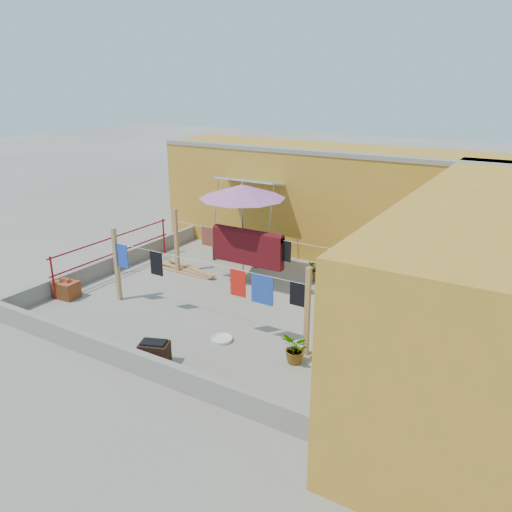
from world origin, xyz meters
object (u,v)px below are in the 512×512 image
Objects in this scene: patio_umbrella at (242,192)px; brick_stack at (66,289)px; outdoor_table at (240,238)px; water_jug_b at (406,310)px; green_hose at (354,296)px; white_basin at (222,339)px; plant_back_a at (321,269)px; water_jug_a at (329,306)px; brazier at (155,353)px.

patio_umbrella reaches higher than brick_stack.
water_jug_b is at bearing -12.86° from outdoor_table.
green_hose is at bearing -11.90° from outdoor_table.
brick_stack is at bearing -177.77° from white_basin.
patio_umbrella is 4.61× the size of brick_stack.
outdoor_table is 2.32× the size of plant_back_a.
water_jug_a is 1.88m from plant_back_a.
brick_stack is 1.73× the size of water_jug_a.
plant_back_a reaches higher than water_jug_a.
water_jug_b reaches higher than green_hose.
water_jug_b is (7.40, 3.27, -0.07)m from brick_stack.
patio_umbrella is 5.91× the size of green_hose.
water_jug_a is at bearing 60.90° from white_basin.
white_basin reaches higher than green_hose.
white_basin is 1.35× the size of water_jug_b.
white_basin is at bearing -114.02° from green_hose.
brazier is 0.88× the size of plant_back_a.
brazier is at bearing -78.94° from patio_umbrella.
brazier is 4.22m from water_jug_a.
outdoor_table is at bearing 118.46° from white_basin.
brazier reaches higher than water_jug_b.
brazier is at bearing -99.95° from plant_back_a.
outdoor_table is 3.77× the size of white_basin.
patio_umbrella is at bearing 46.12° from brick_stack.
water_jug_a is 0.48× the size of plant_back_a.
brazier is at bearing -17.13° from brick_stack.
green_hose is (2.97, 0.44, -2.35)m from patio_umbrella.
brick_stack is 0.83× the size of plant_back_a.
white_basin is at bearing 68.31° from brazier.
outdoor_table is 2.75m from plant_back_a.
water_jug_a is at bearing 63.52° from brazier.
patio_umbrella is 7.97× the size of water_jug_a.
plant_back_a is (1.81, 0.98, -2.03)m from patio_umbrella.
outdoor_table reaches higher than white_basin.
patio_umbrella is at bearing 101.06° from brazier.
green_hose is at bearing 66.64° from brazier.
brazier is 1.51m from white_basin.
brazier is 1.82× the size of water_jug_a.
brazier is at bearing -113.36° from green_hose.
water_jug_a is at bearing -59.97° from plant_back_a.
patio_umbrella is 4.99m from brazier.
patio_umbrella is 3.60m from water_jug_a.
outdoor_table is 2.78× the size of brick_stack.
plant_back_a is at bearing 159.99° from water_jug_b.
white_basin is 0.95× the size of green_hose.
outdoor_table is 3.56× the size of green_hose.
water_jug_a is 1.06× the size of water_jug_b.
green_hose is (2.10, 4.86, -0.20)m from brazier.
water_jug_a reaches higher than white_basin.
brick_stack reaches higher than brazier.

